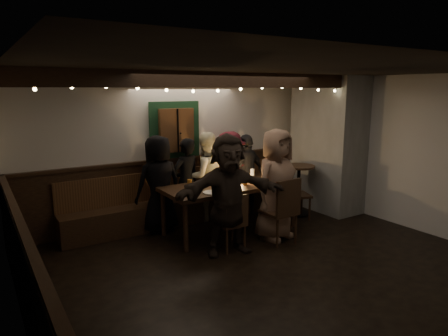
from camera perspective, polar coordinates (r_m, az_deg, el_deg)
room at (r=7.03m, az=6.08°, el=0.61°), size 6.02×5.01×2.62m
dining_table at (r=6.64m, az=0.93°, el=-2.92°), size 2.26×0.97×0.98m
chair_near_left at (r=5.88m, az=1.30°, el=-7.35°), size 0.40×0.40×0.87m
chair_near_right at (r=6.20m, az=8.46°, el=-5.56°), size 0.48×0.48×1.04m
chair_end at (r=7.40m, az=9.75°, el=-3.14°), size 0.56×0.56×0.97m
high_top at (r=7.71m, az=10.59°, el=-2.18°), size 0.60×0.60×0.95m
person_a at (r=6.71m, az=-9.29°, el=-2.27°), size 0.82×0.56×1.63m
person_b at (r=7.04m, az=-5.42°, el=-1.94°), size 0.63×0.48×1.53m
person_c at (r=7.24m, az=-2.72°, el=-1.22°), size 0.83×0.67×1.61m
person_d at (r=7.44m, az=0.82°, el=-0.90°), size 1.04×0.60×1.60m
person_e at (r=7.58m, az=3.29°, el=-0.93°), size 0.97×0.61×1.54m
person_f at (r=5.73m, az=0.58°, el=-3.80°), size 1.70×0.86×1.75m
person_g at (r=6.34m, az=7.41°, el=-2.36°), size 0.97×0.74×1.77m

